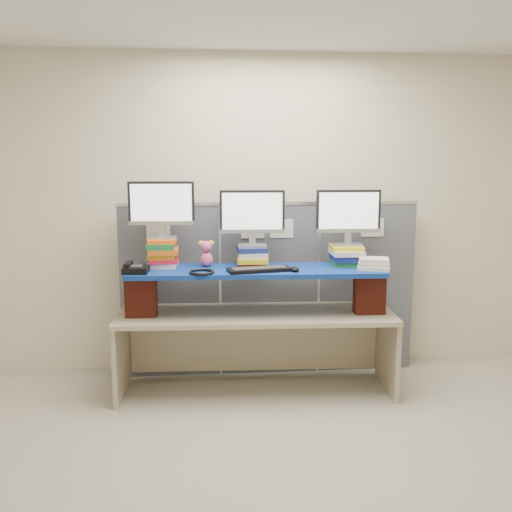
{
  "coord_description": "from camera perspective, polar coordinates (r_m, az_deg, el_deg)",
  "views": [
    {
      "loc": [
        -0.57,
        -3.06,
        1.92
      ],
      "look_at": [
        -0.16,
        1.35,
        1.14
      ],
      "focal_mm": 40.0,
      "sensor_mm": 36.0,
      "label": 1
    }
  ],
  "objects": [
    {
      "name": "monitor_center",
      "position": [
        4.57,
        -0.38,
        4.16
      ],
      "size": [
        0.52,
        0.16,
        0.45
      ],
      "rotation": [
        0.0,
        0.0,
        -0.05
      ],
      "color": "#999A9E",
      "rests_on": "book_stack_center"
    },
    {
      "name": "monitor_left",
      "position": [
        4.59,
        -9.43,
        4.94
      ],
      "size": [
        0.52,
        0.16,
        0.45
      ],
      "rotation": [
        0.0,
        0.0,
        -0.05
      ],
      "color": "#999A9E",
      "rests_on": "book_stack_left"
    },
    {
      "name": "book_stack_left",
      "position": [
        4.64,
        -9.3,
        0.36
      ],
      "size": [
        0.24,
        0.29,
        0.23
      ],
      "color": "beige",
      "rests_on": "blue_board"
    },
    {
      "name": "desk_phone",
      "position": [
        4.44,
        -12.02,
        -1.27
      ],
      "size": [
        0.2,
        0.18,
        0.08
      ],
      "rotation": [
        0.0,
        0.0,
        -0.07
      ],
      "color": "black",
      "rests_on": "blue_board"
    },
    {
      "name": "book_stack_center",
      "position": [
        4.62,
        -0.35,
        -0.02
      ],
      "size": [
        0.27,
        0.32,
        0.16
      ],
      "color": "red",
      "rests_on": "blue_board"
    },
    {
      "name": "brick_pier_left",
      "position": [
        4.56,
        -11.42,
        -3.92
      ],
      "size": [
        0.25,
        0.14,
        0.33
      ],
      "primitive_type": "cube",
      "rotation": [
        0.0,
        0.0,
        -0.05
      ],
      "color": "maroon",
      "rests_on": "desk"
    },
    {
      "name": "mouse",
      "position": [
        4.41,
        3.9,
        -1.3
      ],
      "size": [
        0.08,
        0.12,
        0.04
      ],
      "primitive_type": "ellipsoid",
      "rotation": [
        0.0,
        0.0,
        -0.11
      ],
      "color": "black",
      "rests_on": "blue_board"
    },
    {
      "name": "keyboard",
      "position": [
        4.4,
        0.32,
        -1.36
      ],
      "size": [
        0.51,
        0.25,
        0.03
      ],
      "rotation": [
        0.0,
        0.0,
        0.18
      ],
      "color": "black",
      "rests_on": "blue_board"
    },
    {
      "name": "blue_board",
      "position": [
        4.52,
        -0.0,
        -1.48
      ],
      "size": [
        2.03,
        0.59,
        0.04
      ],
      "primitive_type": "cube",
      "rotation": [
        0.0,
        0.0,
        -0.05
      ],
      "color": "navy",
      "rests_on": "brick_pier_left"
    },
    {
      "name": "plush_toy",
      "position": [
        4.59,
        -4.99,
        0.28
      ],
      "size": [
        0.12,
        0.09,
        0.21
      ],
      "rotation": [
        0.0,
        0.0,
        -0.36
      ],
      "color": "#EA5989",
      "rests_on": "blue_board"
    },
    {
      "name": "binder_stack",
      "position": [
        4.57,
        11.7,
        -0.78
      ],
      "size": [
        0.29,
        0.26,
        0.09
      ],
      "rotation": [
        0.0,
        0.0,
        -0.28
      ],
      "color": "beige",
      "rests_on": "blue_board"
    },
    {
      "name": "book_stack_right",
      "position": [
        4.71,
        9.05,
        0.09
      ],
      "size": [
        0.28,
        0.31,
        0.16
      ],
      "color": "#1D6D31",
      "rests_on": "blue_board"
    },
    {
      "name": "headset",
      "position": [
        4.34,
        -5.45,
        -1.61
      ],
      "size": [
        0.21,
        0.21,
        0.02
      ],
      "primitive_type": "torus",
      "rotation": [
        0.0,
        0.0,
        0.1
      ],
      "color": "black",
      "rests_on": "blue_board"
    },
    {
      "name": "desk",
      "position": [
        4.64,
        -0.0,
        -7.3
      ],
      "size": [
        2.24,
        0.75,
        0.67
      ],
      "rotation": [
        0.0,
        0.0,
        -0.05
      ],
      "color": "tan",
      "rests_on": "ground"
    },
    {
      "name": "brick_pier_right",
      "position": [
        4.64,
        11.27,
        -3.66
      ],
      "size": [
        0.25,
        0.14,
        0.33
      ],
      "primitive_type": "cube",
      "rotation": [
        0.0,
        0.0,
        -0.05
      ],
      "color": "maroon",
      "rests_on": "desk"
    },
    {
      "name": "room",
      "position": [
        3.16,
        5.19,
        0.49
      ],
      "size": [
        5.0,
        4.0,
        2.8
      ],
      "color": "beige",
      "rests_on": "ground"
    },
    {
      "name": "monitor_right",
      "position": [
        4.67,
        9.21,
        4.16
      ],
      "size": [
        0.52,
        0.16,
        0.45
      ],
      "rotation": [
        0.0,
        0.0,
        -0.05
      ],
      "color": "#999A9E",
      "rests_on": "book_stack_right"
    },
    {
      "name": "cubicle_partition",
      "position": [
        5.01,
        1.36,
        -3.23
      ],
      "size": [
        2.6,
        0.06,
        1.53
      ],
      "color": "#4F535D",
      "rests_on": "ground"
    }
  ]
}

